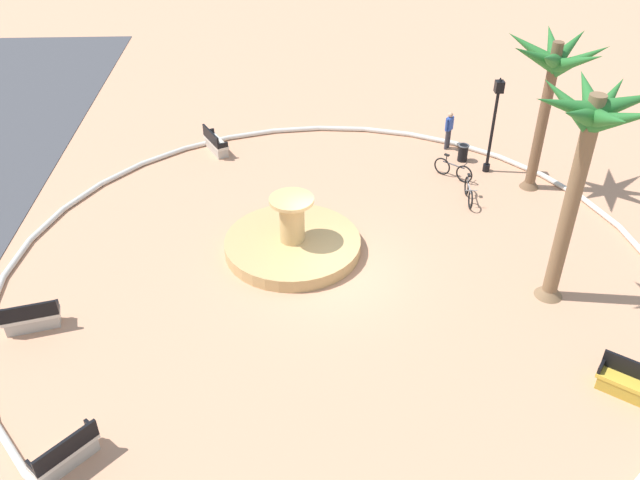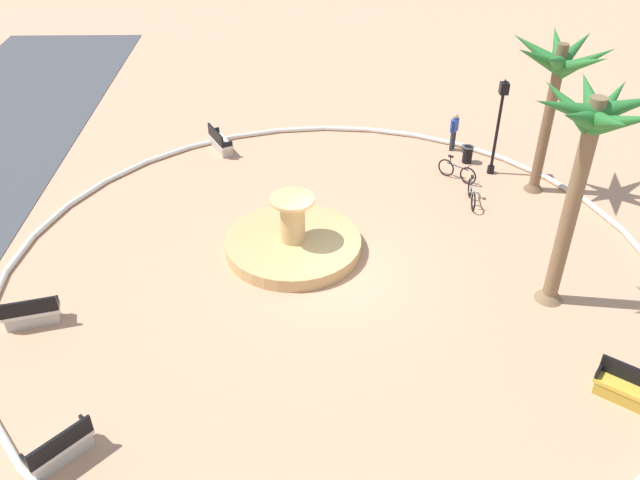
% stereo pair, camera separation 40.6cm
% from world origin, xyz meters
% --- Properties ---
extents(ground_plane, '(80.00, 80.00, 0.00)m').
position_xyz_m(ground_plane, '(0.00, 0.00, 0.00)').
color(ground_plane, tan).
extents(plaza_curb, '(21.14, 21.14, 0.20)m').
position_xyz_m(plaza_curb, '(0.00, 0.00, 0.10)').
color(plaza_curb, silver).
rests_on(plaza_curb, ground).
extents(fountain, '(4.57, 4.57, 2.05)m').
position_xyz_m(fountain, '(1.23, 1.26, 0.30)').
color(fountain, tan).
rests_on(fountain, ground).
extents(palm_tree_near_fountain, '(3.48, 3.52, 6.83)m').
position_xyz_m(palm_tree_near_fountain, '(-1.46, -6.60, 5.22)').
color(palm_tree_near_fountain, brown).
rests_on(palm_tree_near_fountain, ground).
extents(palm_tree_by_curb, '(3.69, 3.68, 5.98)m').
position_xyz_m(palm_tree_by_curb, '(5.09, -7.96, 4.67)').
color(palm_tree_by_curb, brown).
rests_on(palm_tree_by_curb, ground).
extents(bench_east, '(1.36, 1.58, 1.00)m').
position_xyz_m(bench_east, '(-5.50, -7.32, 0.35)').
color(bench_east, gold).
rests_on(bench_east, ground).
extents(bench_west, '(0.89, 1.67, 1.00)m').
position_xyz_m(bench_west, '(-2.33, 8.79, 0.35)').
color(bench_west, beige).
rests_on(bench_west, ground).
extents(bench_north, '(1.65, 1.18, 1.00)m').
position_xyz_m(bench_north, '(8.56, 4.47, 0.35)').
color(bench_north, beige).
rests_on(bench_north, ground).
extents(bench_southeast, '(1.51, 1.45, 1.00)m').
position_xyz_m(bench_southeast, '(-7.09, 6.54, 0.35)').
color(bench_southeast, beige).
rests_on(bench_southeast, ground).
extents(lamppost, '(0.32, 0.32, 3.96)m').
position_xyz_m(lamppost, '(6.42, -6.60, 2.32)').
color(lamppost, black).
rests_on(lamppost, ground).
extents(trash_bin, '(0.46, 0.46, 0.73)m').
position_xyz_m(trash_bin, '(7.33, -5.82, 0.39)').
color(trash_bin, black).
rests_on(trash_bin, ground).
extents(bicycle_red_frame, '(1.72, 0.44, 0.94)m').
position_xyz_m(bicycle_red_frame, '(4.15, -5.34, 0.38)').
color(bicycle_red_frame, black).
rests_on(bicycle_red_frame, ground).
extents(bicycle_by_lamppost, '(1.20, 1.32, 0.94)m').
position_xyz_m(bicycle_by_lamppost, '(5.90, -5.11, 0.38)').
color(bicycle_by_lamppost, black).
rests_on(bicycle_by_lamppost, ground).
extents(person_cyclist_helmet, '(0.41, 0.39, 1.66)m').
position_xyz_m(person_cyclist_helmet, '(8.46, -5.40, 0.93)').
color(person_cyclist_helmet, '#33333D').
rests_on(person_cyclist_helmet, ground).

